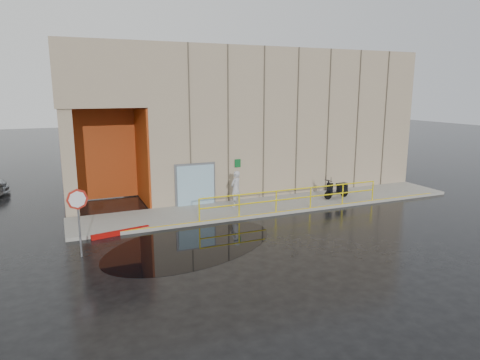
% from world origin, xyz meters
% --- Properties ---
extents(ground, '(120.00, 120.00, 0.00)m').
position_xyz_m(ground, '(0.00, 0.00, 0.00)').
color(ground, black).
rests_on(ground, ground).
extents(sidewalk, '(20.00, 3.00, 0.15)m').
position_xyz_m(sidewalk, '(4.00, 4.50, 0.07)').
color(sidewalk, gray).
rests_on(sidewalk, ground).
extents(building, '(20.00, 10.17, 8.00)m').
position_xyz_m(building, '(5.10, 10.98, 4.21)').
color(building, gray).
rests_on(building, ground).
extents(guardrail, '(9.56, 0.06, 1.03)m').
position_xyz_m(guardrail, '(4.25, 3.15, 0.68)').
color(guardrail, yellow).
rests_on(guardrail, sidewalk).
extents(person, '(0.78, 0.70, 1.78)m').
position_xyz_m(person, '(1.93, 4.81, 1.04)').
color(person, '#AAAAAF').
rests_on(person, sidewalk).
extents(scooter, '(1.64, 0.71, 1.25)m').
position_xyz_m(scooter, '(7.52, 4.22, 0.87)').
color(scooter, black).
rests_on(scooter, sidewalk).
extents(stop_sign, '(0.74, 0.19, 2.48)m').
position_xyz_m(stop_sign, '(-5.50, 1.18, 1.82)').
color(stop_sign, slate).
rests_on(stop_sign, ground).
extents(red_curb, '(2.39, 0.63, 0.18)m').
position_xyz_m(red_curb, '(-3.88, 3.10, 0.09)').
color(red_curb, '#9C0A06').
rests_on(red_curb, ground).
extents(puddle, '(8.47, 7.01, 0.01)m').
position_xyz_m(puddle, '(-1.56, 0.88, 0.00)').
color(puddle, black).
rests_on(puddle, ground).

